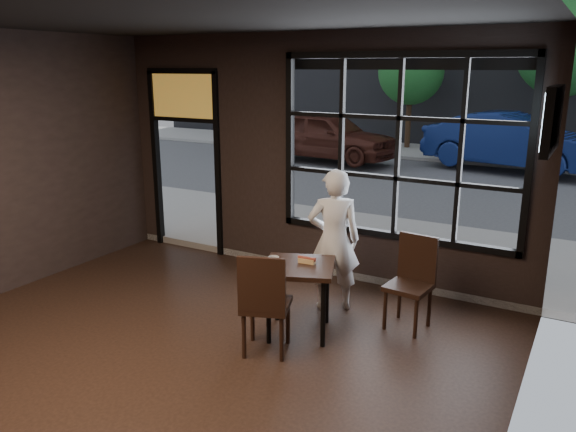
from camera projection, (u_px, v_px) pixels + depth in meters
The scene contains 17 objects.
floor at pixel (125, 395), 4.90m from camera, with size 6.00×7.00×0.02m, color black.
ceiling at pixel (91, 3), 4.06m from camera, with size 6.00×7.00×0.02m, color black.
wall_right at pixel (505, 288), 3.06m from camera, with size 0.04×7.00×3.20m, color black.
window_frame at pixel (398, 149), 6.80m from camera, with size 3.06×0.12×2.28m, color black.
stained_transom at pixel (183, 96), 8.23m from camera, with size 1.20×0.06×0.70m, color orange.
street_asphalt at pixel (519, 130), 25.09m from camera, with size 60.00×41.00×0.04m, color #545456.
cafe_table at pixel (299, 299), 5.93m from camera, with size 0.72×0.72×0.77m, color black.
chair_near at pixel (266, 302), 5.51m from camera, with size 0.46×0.46×1.06m, color black.
chair_window at pixel (409, 284), 6.02m from camera, with size 0.44×0.44×1.01m, color black.
man at pixel (334, 240), 6.45m from camera, with size 0.61×0.40×1.66m, color white.
hotdog at pixel (307, 260), 5.88m from camera, with size 0.20×0.08×0.06m, color tan, non-canonical shape.
cup at pixel (274, 261), 5.80m from camera, with size 0.12×0.12×0.10m, color silver.
tv at pixel (553, 119), 5.22m from camera, with size 0.12×1.05×0.62m, color black.
navy_car at pixel (511, 141), 14.91m from camera, with size 1.57×4.49×1.48m, color #0E1C51.
maroon_car at pixel (328, 136), 16.41m from camera, with size 1.64×4.08×1.39m, color #421C14.
tree_left at pixel (411, 72), 18.40m from camera, with size 2.14×2.14×3.65m.
tree_right at pixel (566, 49), 15.79m from camera, with size 2.69×2.69×4.59m.
Camera 1 is at (3.37, -3.07, 2.77)m, focal length 35.00 mm.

